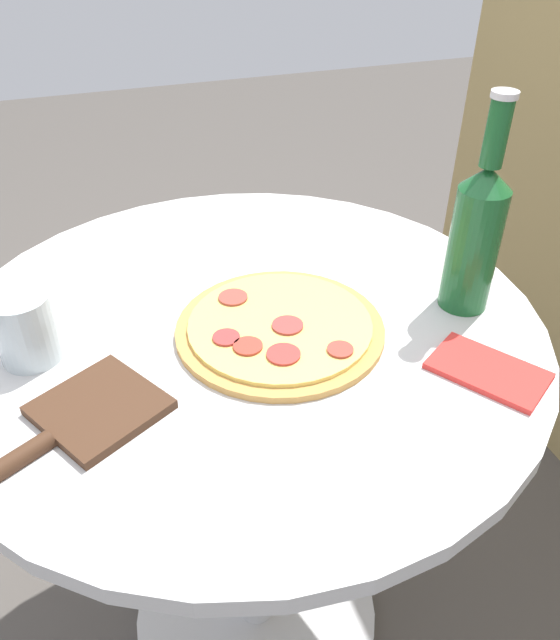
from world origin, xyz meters
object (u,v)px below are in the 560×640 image
at_px(pizza_paddle, 73,424).
at_px(beer_bottle, 476,232).
at_px(pizza, 280,328).
at_px(drinking_glass, 25,328).

bearing_deg(pizza_paddle, beer_bottle, 157.73).
bearing_deg(beer_bottle, pizza, -94.40).
distance_m(pizza_paddle, drinking_glass, 0.16).
distance_m(beer_bottle, drinking_glass, 0.60).
height_order(beer_bottle, pizza_paddle, beer_bottle).
distance_m(pizza, beer_bottle, 0.29).
bearing_deg(drinking_glass, pizza_paddle, 15.21).
xyz_separation_m(pizza, drinking_glass, (-0.05, -0.32, 0.04)).
relative_size(beer_bottle, drinking_glass, 3.26).
bearing_deg(pizza_paddle, pizza, 168.80).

